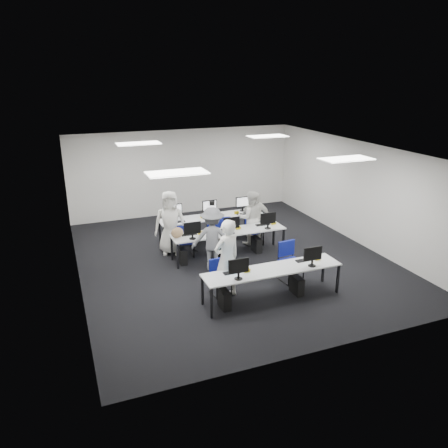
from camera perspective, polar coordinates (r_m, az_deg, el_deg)
name	(u,v)px	position (r m, az deg, el deg)	size (l,w,h in m)	color
room	(232,206)	(11.55, 1.03, 2.31)	(9.00, 9.02, 3.00)	black
ceiling_panels	(232,150)	(11.21, 1.07, 9.59)	(5.20, 4.60, 0.02)	white
desk_front	(272,271)	(9.81, 6.35, -6.11)	(3.20, 0.70, 0.73)	silver
desk_mid	(229,233)	(11.99, 0.64, -1.18)	(3.20, 0.70, 0.73)	silver
desk_back	(212,218)	(13.22, -1.62, 0.79)	(3.20, 0.70, 0.73)	silver
equipment_front	(265,286)	(9.86, 5.33, -8.03)	(2.51, 0.41, 1.19)	#0B4F94
equipment_mid	(223,245)	(12.02, -0.18, -2.77)	(2.91, 0.41, 1.19)	white
equipment_back	(217,227)	(13.41, -0.86, -0.40)	(2.91, 0.41, 1.19)	white
chair_0	(220,284)	(10.12, -0.51, -7.80)	(0.44, 0.48, 0.83)	navy
chair_1	(290,269)	(10.86, 8.64, -5.80)	(0.53, 0.57, 0.97)	navy
chair_2	(186,247)	(12.20, -5.03, -3.00)	(0.44, 0.48, 0.83)	navy
chair_3	(224,240)	(12.59, 0.00, -2.07)	(0.55, 0.58, 0.92)	navy
chair_4	(254,236)	(12.93, 3.88, -1.61)	(0.55, 0.58, 0.86)	navy
chair_5	(188,242)	(12.51, -4.71, -2.41)	(0.48, 0.51, 0.83)	navy
chair_6	(213,238)	(12.79, -1.41, -1.86)	(0.52, 0.54, 0.83)	navy
chair_7	(256,232)	(13.27, 4.15, -1.10)	(0.42, 0.46, 0.83)	navy
handbag	(177,233)	(11.53, -6.14, -1.13)	(0.34, 0.22, 0.28)	#926B4B
student_0	(227,259)	(9.73, 0.36, -4.60)	(0.68, 0.44, 1.86)	silver
student_1	(250,218)	(12.87, 3.47, 0.82)	(0.78, 0.61, 1.61)	silver
student_2	(170,223)	(12.22, -7.03, 0.17)	(0.88, 0.57, 1.80)	silver
student_3	(255,218)	(12.95, 4.11, 0.82)	(0.92, 0.38, 1.56)	silver
photographer	(212,239)	(11.18, -1.54, -1.91)	(1.08, 0.62, 1.66)	slate
dslr_camera	(212,203)	(11.06, -1.58, 2.72)	(0.14, 0.18, 0.10)	black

